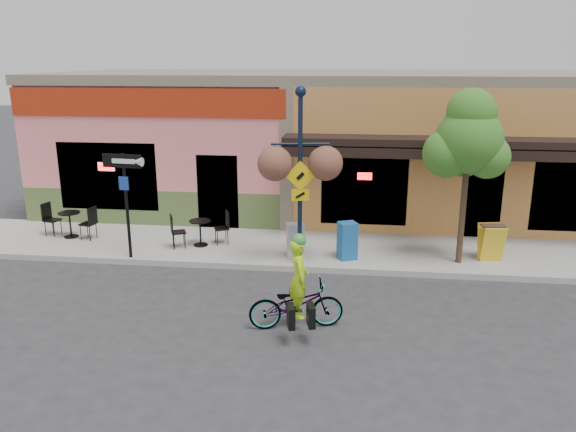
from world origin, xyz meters
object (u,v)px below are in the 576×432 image
Objects in this scene: one_way_sign at (127,207)px; street_tree at (466,178)px; building at (329,139)px; cyclist_rider at (299,290)px; newspaper_box_blue at (347,241)px; newspaper_box_grey at (295,241)px; lamp_post at (300,179)px; bicycle at (296,304)px.

one_way_sign is 0.62× the size of street_tree.
building is at bearing 62.02° from one_way_sign.
one_way_sign is at bearing 43.18° from cyclist_rider.
newspaper_box_grey is at bearing 157.46° from newspaper_box_blue.
newspaper_box_blue is 1.08× the size of newspaper_box_grey.
newspaper_box_grey is at bearing 12.83° from one_way_sign.
newspaper_box_grey is at bearing -6.36° from cyclist_rider.
newspaper_box_blue is (1.13, 0.54, -1.65)m from lamp_post.
one_way_sign is (-4.48, 2.98, 0.99)m from bicycle.
lamp_post is at bearing -8.11° from cyclist_rider.
cyclist_rider is 0.58× the size of one_way_sign.
cyclist_rider is 3.63m from newspaper_box_blue.
lamp_post is at bearing -170.96° from street_tree.
bicycle is 0.29m from cyclist_rider.
bicycle is 2.08× the size of newspaper_box_grey.
street_tree reaches higher than one_way_sign.
building is 6.56m from newspaper_box_blue.
bicycle is 5.40m from street_tree.
cyclist_rider is 3.51m from newspaper_box_grey.
lamp_post reaches higher than newspaper_box_blue.
street_tree reaches higher than newspaper_box_grey.
newspaper_box_blue is at bearing 16.40° from lamp_post.
one_way_sign reaches higher than cyclist_rider.
bicycle is 3.49m from lamp_post.
building is 19.46× the size of newspaper_box_blue.
building is 21.04× the size of newspaper_box_grey.
lamp_post is 4.89× the size of newspaper_box_grey.
street_tree is at bearing -0.27° from lamp_post.
one_way_sign reaches higher than newspaper_box_grey.
street_tree is (3.56, 3.59, 1.50)m from cyclist_rider.
lamp_post reaches higher than bicycle.
newspaper_box_grey is at bearing -7.17° from bicycle.
one_way_sign is (-4.25, 0.00, -0.81)m from lamp_post.
street_tree is at bearing -58.28° from cyclist_rider.
building reaches higher than bicycle.
cyclist_rider reaches higher than bicycle.
lamp_post is (-0.23, 2.98, 1.79)m from bicycle.
lamp_post reaches higher than newspaper_box_grey.
cyclist_rider is 5.47m from one_way_sign.
one_way_sign is at bearing 170.69° from lamp_post.
bicycle is at bearing -128.68° from newspaper_box_blue.
newspaper_box_grey is 4.34m from street_tree.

